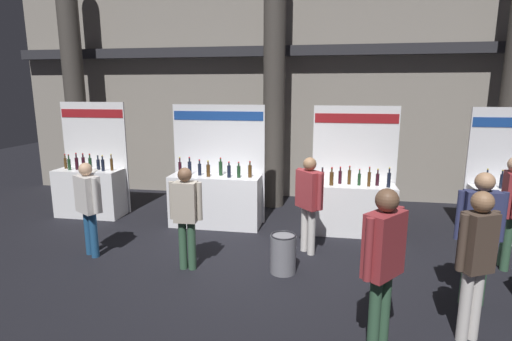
% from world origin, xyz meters
% --- Properties ---
extents(ground_plane, '(27.51, 27.51, 0.00)m').
position_xyz_m(ground_plane, '(0.00, 0.00, 0.00)').
color(ground_plane, black).
extents(hall_colonnade, '(13.76, 1.36, 6.62)m').
position_xyz_m(hall_colonnade, '(0.00, 4.19, 3.27)').
color(hall_colonnade, gray).
rests_on(hall_colonnade, ground_plane).
extents(exhibitor_booth_0, '(1.50, 0.75, 2.47)m').
position_xyz_m(exhibitor_booth_0, '(-3.86, 1.93, 0.63)').
color(exhibitor_booth_0, white).
rests_on(exhibitor_booth_0, ground_plane).
extents(exhibitor_booth_1, '(1.91, 0.66, 2.44)m').
position_xyz_m(exhibitor_booth_1, '(-0.97, 1.75, 0.63)').
color(exhibitor_booth_1, white).
rests_on(exhibitor_booth_1, ground_plane).
extents(exhibitor_booth_2, '(1.61, 0.66, 2.43)m').
position_xyz_m(exhibitor_booth_2, '(1.75, 1.79, 0.60)').
color(exhibitor_booth_2, white).
rests_on(exhibitor_booth_2, ground_plane).
extents(exhibitor_booth_3, '(1.48, 0.66, 2.42)m').
position_xyz_m(exhibitor_booth_3, '(4.57, 1.88, 0.60)').
color(exhibitor_booth_3, white).
rests_on(exhibitor_booth_3, ground_plane).
extents(trash_bin, '(0.39, 0.39, 0.61)m').
position_xyz_m(trash_bin, '(0.60, -0.16, 0.30)').
color(trash_bin, slate).
rests_on(trash_bin, ground_plane).
extents(visitor_0, '(0.51, 0.25, 1.60)m').
position_xyz_m(visitor_0, '(-0.87, -0.29, 0.94)').
color(visitor_0, '#33563D').
rests_on(visitor_0, ground_plane).
extents(visitor_2, '(0.52, 0.44, 1.58)m').
position_xyz_m(visitor_2, '(-2.62, -0.08, 0.95)').
color(visitor_2, navy).
rests_on(visitor_2, ground_plane).
extents(visitor_3, '(0.45, 0.34, 1.71)m').
position_xyz_m(visitor_3, '(2.79, -1.46, 1.00)').
color(visitor_3, silver).
rests_on(visitor_3, ground_plane).
extents(visitor_4, '(0.47, 0.51, 1.78)m').
position_xyz_m(visitor_4, '(1.79, -1.81, 1.08)').
color(visitor_4, '#33563D').
rests_on(visitor_4, ground_plane).
extents(visitor_5, '(0.58, 0.23, 1.75)m').
position_xyz_m(visitor_5, '(3.11, -0.65, 1.04)').
color(visitor_5, '#33563D').
rests_on(visitor_5, ground_plane).
extents(visitor_6, '(0.47, 0.49, 1.65)m').
position_xyz_m(visitor_6, '(0.94, 0.65, 0.99)').
color(visitor_6, silver).
rests_on(visitor_6, ground_plane).
extents(visitor_7, '(0.29, 0.57, 1.77)m').
position_xyz_m(visitor_7, '(3.97, 0.56, 1.06)').
color(visitor_7, '#33563D').
rests_on(visitor_7, ground_plane).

